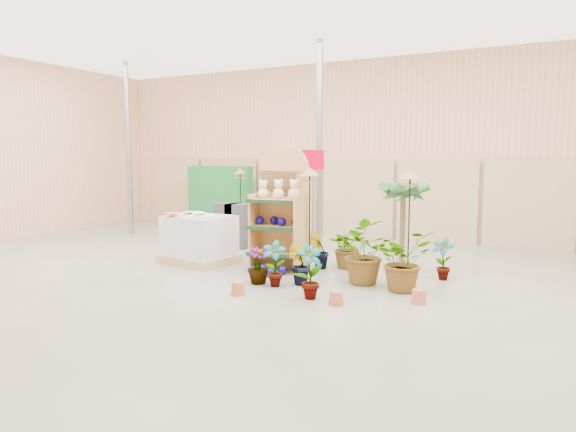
% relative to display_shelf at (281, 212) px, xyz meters
% --- Properties ---
extents(room, '(15.20, 12.10, 4.70)m').
position_rel_display_shelf_xyz_m(room, '(-0.10, -0.71, 1.17)').
color(room, slate).
rests_on(room, ground).
extents(display_shelf, '(1.02, 0.71, 2.29)m').
position_rel_display_shelf_xyz_m(display_shelf, '(0.00, 0.00, 0.00)').
color(display_shelf, tan).
rests_on(display_shelf, ground).
extents(teddy_bears, '(0.84, 0.21, 0.35)m').
position_rel_display_shelf_xyz_m(teddy_bears, '(0.02, -0.11, 0.40)').
color(teddy_bears, beige).
rests_on(teddy_bears, display_shelf).
extents(gazing_balls_shelf, '(0.84, 0.29, 0.16)m').
position_rel_display_shelf_xyz_m(gazing_balls_shelf, '(0.00, -0.13, -0.15)').
color(gazing_balls_shelf, '#0C086F').
rests_on(gazing_balls_shelf, display_shelf).
extents(gazing_balls_floor, '(0.63, 0.39, 0.15)m').
position_rel_display_shelf_xyz_m(gazing_balls_floor, '(0.02, -0.56, -0.97)').
color(gazing_balls_floor, '#0C086F').
rests_on(gazing_balls_floor, ground).
extents(pallet_stack, '(1.43, 1.24, 0.97)m').
position_rel_display_shelf_xyz_m(pallet_stack, '(-1.65, -0.30, -0.58)').
color(pallet_stack, tan).
rests_on(pallet_stack, ground).
extents(charcoal_planters, '(0.80, 0.50, 1.00)m').
position_rel_display_shelf_xyz_m(charcoal_planters, '(-2.05, 1.52, -0.54)').
color(charcoal_planters, '#2B2B2E').
rests_on(charcoal_planters, ground).
extents(trellis_stock, '(2.00, 0.30, 1.80)m').
position_rel_display_shelf_xyz_m(trellis_stock, '(-3.90, 3.58, -0.14)').
color(trellis_stock, '#1D6E2C').
rests_on(trellis_stock, ground).
extents(offer_sign, '(0.50, 0.08, 2.20)m').
position_rel_display_shelf_xyz_m(offer_sign, '(0.00, 1.36, 0.53)').
color(offer_sign, gray).
rests_on(offer_sign, ground).
extents(bird_table_front, '(0.34, 0.34, 1.87)m').
position_rel_display_shelf_xyz_m(bird_table_front, '(0.67, -0.20, 0.69)').
color(bird_table_front, black).
rests_on(bird_table_front, ground).
extents(bird_table_right, '(0.34, 0.34, 1.83)m').
position_rel_display_shelf_xyz_m(bird_table_right, '(2.26, 0.34, 0.65)').
color(bird_table_right, black).
rests_on(bird_table_right, ground).
extents(bird_table_back, '(0.34, 0.34, 1.76)m').
position_rel_display_shelf_xyz_m(bird_table_back, '(-2.87, 3.05, 0.59)').
color(bird_table_back, black).
rests_on(bird_table_back, ground).
extents(palm, '(0.70, 0.70, 1.71)m').
position_rel_display_shelf_xyz_m(palm, '(2.02, 0.86, 0.41)').
color(palm, brown).
rests_on(palm, ground).
extents(potted_plant_0, '(0.44, 0.34, 0.74)m').
position_rel_display_shelf_xyz_m(potted_plant_0, '(0.54, -1.23, -0.68)').
color(potted_plant_0, '#29642A').
rests_on(potted_plant_0, ground).
extents(potted_plant_1, '(0.41, 0.35, 0.67)m').
position_rel_display_shelf_xyz_m(potted_plant_1, '(0.82, -0.92, -0.71)').
color(potted_plant_1, '#29642A').
rests_on(potted_plant_1, ground).
extents(potted_plant_2, '(1.20, 1.16, 1.02)m').
position_rel_display_shelf_xyz_m(potted_plant_2, '(1.68, -0.39, -0.54)').
color(potted_plant_2, '#29642A').
rests_on(potted_plant_2, ground).
extents(potted_plant_4, '(0.44, 0.36, 0.72)m').
position_rel_display_shelf_xyz_m(potted_plant_4, '(2.81, 0.49, -0.68)').
color(potted_plant_4, '#29642A').
rests_on(potted_plant_4, ground).
extents(potted_plant_5, '(0.48, 0.47, 0.68)m').
position_rel_display_shelf_xyz_m(potted_plant_5, '(0.62, 0.30, -0.70)').
color(potted_plant_5, '#29642A').
rests_on(potted_plant_5, ground).
extents(potted_plant_6, '(0.78, 0.85, 0.80)m').
position_rel_display_shelf_xyz_m(potted_plant_6, '(1.05, 0.63, -0.64)').
color(potted_plant_6, '#29642A').
rests_on(potted_plant_6, ground).
extents(potted_plant_7, '(0.43, 0.43, 0.59)m').
position_rel_display_shelf_xyz_m(potted_plant_7, '(0.21, -1.18, -0.75)').
color(potted_plant_7, '#29642A').
rests_on(potted_plant_7, ground).
extents(potted_plant_8, '(0.46, 0.52, 0.83)m').
position_rel_display_shelf_xyz_m(potted_plant_8, '(1.34, -1.62, -0.63)').
color(potted_plant_8, '#29642A').
rests_on(potted_plant_8, ground).
extents(potted_plant_10, '(1.09, 1.12, 0.95)m').
position_rel_display_shelf_xyz_m(potted_plant_10, '(2.41, -0.51, -0.57)').
color(potted_plant_10, '#29642A').
rests_on(potted_plant_10, ground).
extents(potted_plant_11, '(0.45, 0.45, 0.60)m').
position_rel_display_shelf_xyz_m(potted_plant_11, '(0.88, 0.91, -0.74)').
color(potted_plant_11, '#29642A').
rests_on(potted_plant_11, ground).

